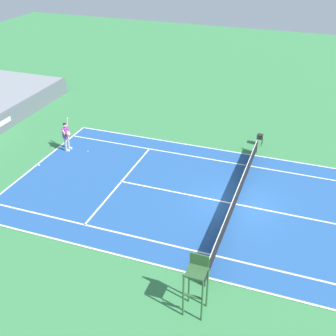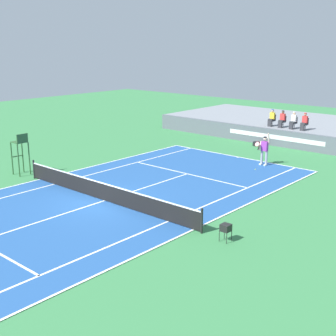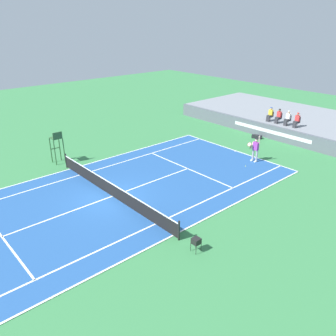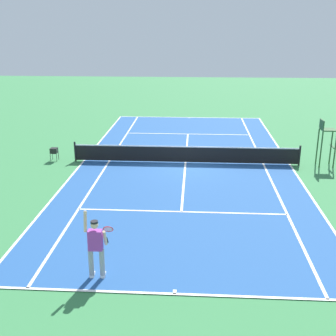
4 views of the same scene
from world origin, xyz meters
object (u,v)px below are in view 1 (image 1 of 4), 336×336
at_px(tennis_player, 66,136).
at_px(tennis_ball, 88,151).
at_px(ball_hopper, 260,136).
at_px(umpire_chair, 197,278).

relative_size(tennis_player, tennis_ball, 30.63).
bearing_deg(tennis_player, ball_hopper, -66.67).
bearing_deg(tennis_player, umpire_chair, -130.26).
height_order(tennis_ball, umpire_chair, umpire_chair).
xyz_separation_m(umpire_chair, ball_hopper, (14.28, -0.00, -0.98)).
bearing_deg(ball_hopper, tennis_ball, 115.10).
bearing_deg(tennis_ball, tennis_player, 98.52).
distance_m(tennis_player, umpire_chair, 14.65).
bearing_deg(umpire_chair, tennis_ball, 45.62).
relative_size(tennis_ball, ball_hopper, 0.10).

